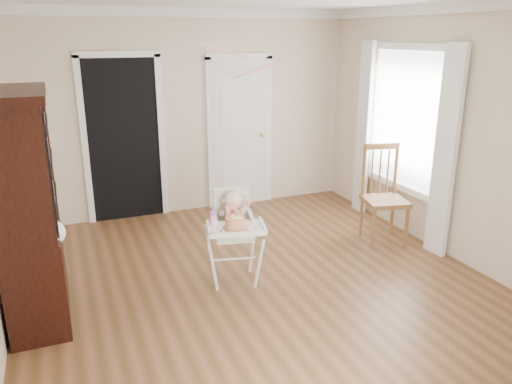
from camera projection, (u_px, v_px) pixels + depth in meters
name	position (u px, v px, depth m)	size (l,w,h in m)	color
floor	(261.00, 287.00, 4.91)	(5.00, 5.00, 0.00)	brown
wall_back	(190.00, 114.00, 6.71)	(4.50, 4.50, 0.00)	beige
wall_right	(456.00, 135.00, 5.31)	(5.00, 5.00, 0.00)	beige
crown_molding	(262.00, 1.00, 4.11)	(4.50, 5.00, 0.12)	white
doorway	(124.00, 137.00, 6.45)	(1.06, 0.05, 2.22)	black
closet_door	(240.00, 134.00, 7.04)	(0.96, 0.09, 2.13)	white
window_right	(403.00, 129.00, 6.01)	(0.13, 1.84, 2.30)	white
high_chair	(233.00, 226.00, 4.86)	(0.67, 0.77, 0.95)	white
baby	(233.00, 213.00, 4.84)	(0.26, 0.23, 0.41)	beige
cake	(235.00, 223.00, 4.59)	(0.24, 0.24, 0.11)	silver
sippy_cup	(213.00, 218.00, 4.67)	(0.07, 0.07, 0.17)	#F394CA
china_cabinet	(28.00, 209.00, 4.14)	(0.52, 1.17, 1.97)	black
dining_chair	(384.00, 198.00, 5.88)	(0.56, 0.56, 1.15)	brown
streamer	(223.00, 50.00, 5.04)	(0.03, 0.50, 0.02)	pink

